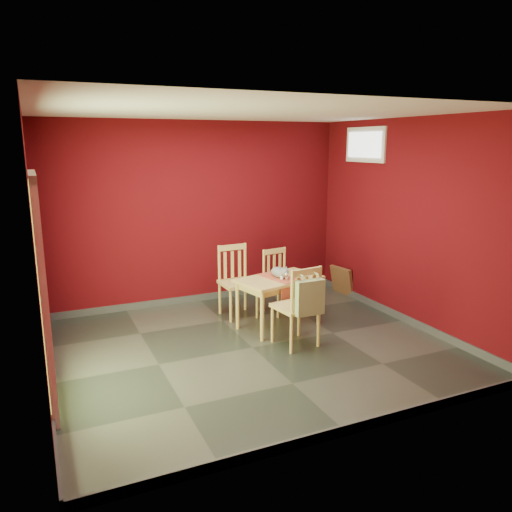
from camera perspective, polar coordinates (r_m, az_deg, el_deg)
name	(u,v)px	position (r m, az deg, el deg)	size (l,w,h in m)	color
ground	(252,348)	(6.02, -0.41, -10.42)	(4.50, 4.50, 0.00)	#2D342D
room_shell	(252,344)	(6.00, -0.41, -9.98)	(4.50, 4.50, 4.50)	#52080E
doorway	(41,287)	(4.82, -23.35, -3.26)	(0.06, 1.01, 2.13)	#B7D838
window	(365,145)	(7.53, 12.36, 12.32)	(0.05, 0.90, 0.50)	white
outlet_plate	(292,271)	(8.29, 4.14, -1.74)	(0.08, 0.01, 0.12)	silver
dining_table	(279,284)	(6.50, 2.65, -3.21)	(1.18, 0.85, 0.67)	tan
table_runner	(283,283)	(6.40, 3.05, -3.11)	(0.41, 0.66, 0.30)	#B34B33
chair_far_left	(237,280)	(6.96, -2.21, -2.78)	(0.47, 0.47, 0.99)	tan
chair_far_right	(280,280)	(7.13, 2.72, -2.79)	(0.48, 0.48, 0.90)	tan
chair_near	(298,305)	(5.92, 4.83, -5.64)	(0.52, 0.52, 0.99)	tan
tote_bag	(310,297)	(5.69, 6.15, -4.72)	(0.34, 0.20, 0.48)	#8CA368
cat	(279,270)	(6.48, 2.67, -1.66)	(0.19, 0.36, 0.18)	slate
picture_frame	(342,280)	(8.12, 9.79, -2.77)	(0.21, 0.46, 0.45)	brown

